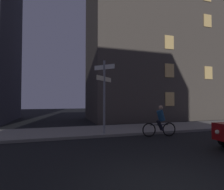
{
  "coord_description": "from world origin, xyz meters",
  "views": [
    {
      "loc": [
        -2.17,
        -3.09,
        1.86
      ],
      "look_at": [
        0.6,
        5.85,
        2.16
      ],
      "focal_mm": 28.85,
      "sensor_mm": 36.0,
      "label": 1
    }
  ],
  "objects": [
    {
      "name": "sidewalk_kerb",
      "position": [
        0.0,
        7.44,
        0.07
      ],
      "size": [
        40.0,
        3.41,
        0.14
      ],
      "primitive_type": "cube",
      "color": "gray",
      "rests_on": "ground_plane"
    },
    {
      "name": "signpost",
      "position": [
        0.25,
        6.13,
        2.39
      ],
      "size": [
        1.07,
        1.07,
        3.86
      ],
      "color": "gray",
      "rests_on": "sidewalk_kerb"
    },
    {
      "name": "cyclist",
      "position": [
        2.98,
        5.11,
        0.75
      ],
      "size": [
        1.81,
        0.38,
        1.61
      ],
      "color": "black",
      "rests_on": "ground_plane"
    },
    {
      "name": "building_right_block",
      "position": [
        7.26,
        13.42,
        8.97
      ],
      "size": [
        12.81,
        6.14,
        17.95
      ],
      "color": "#4C443D",
      "rests_on": "ground_plane"
    }
  ]
}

